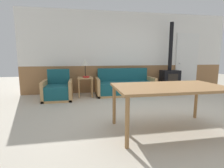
{
  "coord_description": "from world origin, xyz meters",
  "views": [
    {
      "loc": [
        -1.72,
        -3.29,
        1.24
      ],
      "look_at": [
        -0.92,
        0.98,
        0.54
      ],
      "focal_mm": 28.0,
      "sensor_mm": 36.0,
      "label": 1
    }
  ],
  "objects": [
    {
      "name": "armchair",
      "position": [
        -2.35,
        1.83,
        0.26
      ],
      "size": [
        0.8,
        0.82,
        0.85
      ],
      "rotation": [
        0.0,
        0.0,
        0.2
      ],
      "color": "tan",
      "rests_on": "ground_plane"
    },
    {
      "name": "entry_door",
      "position": [
        2.18,
        2.57,
        1.02
      ],
      "size": [
        0.87,
        0.09,
        2.04
      ],
      "color": "white",
      "rests_on": "ground_plane"
    },
    {
      "name": "dining_table",
      "position": [
        -0.28,
        -0.7,
        0.69
      ],
      "size": [
        1.79,
        1.01,
        0.76
      ],
      "color": "#9E7042",
      "rests_on": "ground_plane"
    },
    {
      "name": "ground_plane",
      "position": [
        0.0,
        0.0,
        0.0
      ],
      "size": [
        16.0,
        16.0,
        0.0
      ],
      "primitive_type": "plane",
      "color": "beige"
    },
    {
      "name": "wood_stove",
      "position": [
        1.3,
        2.15,
        0.58
      ],
      "size": [
        0.59,
        0.43,
        2.34
      ],
      "color": "black",
      "rests_on": "ground_plane"
    },
    {
      "name": "book_stack",
      "position": [
        -1.53,
        2.0,
        0.62
      ],
      "size": [
        0.2,
        0.16,
        0.05
      ],
      "color": "#B22823",
      "rests_on": "side_table"
    },
    {
      "name": "couch",
      "position": [
        -0.29,
        2.1,
        0.26
      ],
      "size": [
        1.86,
        0.78,
        0.84
      ],
      "color": "tan",
      "rests_on": "ground_plane"
    },
    {
      "name": "side_table",
      "position": [
        -1.55,
        2.08,
        0.47
      ],
      "size": [
        0.45,
        0.45,
        0.59
      ],
      "color": "tan",
      "rests_on": "ground_plane"
    },
    {
      "name": "table_lamp",
      "position": [
        -1.54,
        2.16,
        1.02
      ],
      "size": [
        0.27,
        0.27,
        0.53
      ],
      "color": "black",
      "rests_on": "side_table"
    },
    {
      "name": "wall_back",
      "position": [
        0.0,
        2.63,
        1.35
      ],
      "size": [
        7.2,
        0.06,
        2.7
      ],
      "color": "#996B42",
      "rests_on": "ground_plane"
    }
  ]
}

